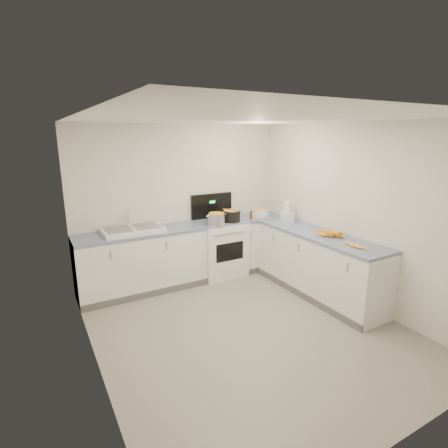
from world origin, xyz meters
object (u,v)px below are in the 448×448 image
steel_pot (217,220)px  sink (133,230)px  black_pot (231,217)px  spice_jar (254,217)px  extract_bottle (251,215)px  stove (220,248)px  mixing_bowl (261,212)px  food_processor (287,212)px

steel_pot → sink: bearing=171.4°
black_pot → spice_jar: (0.40, -0.06, -0.04)m
steel_pot → extract_bottle: steel_pot is taller
stove → steel_pot: size_ratio=4.89×
black_pot → extract_bottle: bearing=-1.3°
mixing_bowl → spice_jar: mixing_bowl is taller
stove → mixing_bowl: stove is taller
black_pot → mixing_bowl: size_ratio=1.01×
stove → food_processor: stove is taller
extract_bottle → black_pot: bearing=178.7°
sink → steel_pot: 1.31m
mixing_bowl → extract_bottle: size_ratio=2.33×
extract_bottle → sink: bearing=175.8°
steel_pot → black_pot: 0.32m
stove → black_pot: (0.15, -0.12, 0.55)m
steel_pot → extract_bottle: (0.70, 0.05, -0.02)m
steel_pot → food_processor: 1.19m
mixing_bowl → food_processor: food_processor is taller
steel_pot → food_processor: (1.13, -0.37, 0.07)m
extract_bottle → spice_jar: 0.06m
stove → black_pot: stove is taller
black_pot → mixing_bowl: black_pot is taller
sink → black_pot: bearing=-4.9°
spice_jar → mixing_bowl: bearing=31.3°
black_pot → extract_bottle: size_ratio=2.35×
sink → black_pot: 1.61m
stove → black_pot: 0.58m
sink → food_processor: food_processor is taller
extract_bottle → food_processor: food_processor is taller
sink → steel_pot: (1.29, -0.20, 0.04)m
food_processor → stove: bearing=150.4°
spice_jar → extract_bottle: bearing=104.6°
stove → black_pot: size_ratio=4.75×
mixing_bowl → food_processor: (0.16, -0.53, 0.08)m
stove → sink: bearing=179.4°
steel_pot → spice_jar: size_ratio=3.42×
extract_bottle → mixing_bowl: bearing=21.3°
stove → extract_bottle: bearing=-13.5°
sink → food_processor: 2.49m
stove → spice_jar: bearing=-18.1°
mixing_bowl → food_processor: 0.56m
stove → extract_bottle: 0.77m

